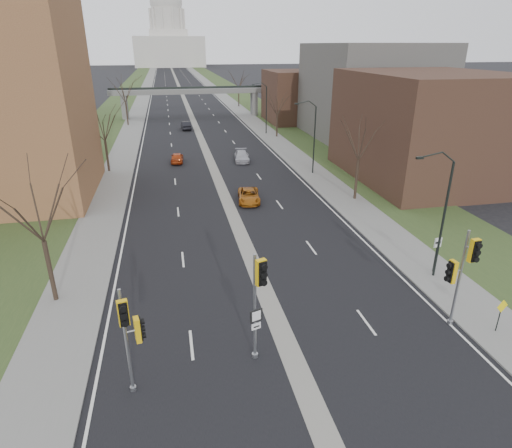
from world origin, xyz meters
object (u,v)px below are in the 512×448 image
object	(u,v)px
signal_pole_median	(258,291)
car_right_near	(249,196)
warning_sign	(501,311)
car_left_near	(177,157)
signal_pole_left	(130,328)
signal_pole_right	(462,267)
speed_limit_sign	(437,248)
car_left_far	(186,125)
car_right_mid	(242,156)

from	to	relation	value
signal_pole_median	car_right_near	world-z (taller)	signal_pole_median
warning_sign	car_left_near	size ratio (longest dim) A/B	0.50
signal_pole_left	signal_pole_right	xyz separation A→B (m)	(17.07, 1.56, 0.28)
speed_limit_sign	warning_sign	world-z (taller)	speed_limit_sign
warning_sign	car_right_near	distance (m)	25.69
signal_pole_median	signal_pole_right	bearing A→B (deg)	-14.92
signal_pole_median	car_left_far	world-z (taller)	signal_pole_median
warning_sign	car_right_mid	bearing A→B (deg)	89.22
car_left_near	warning_sign	bearing A→B (deg)	115.53
signal_pole_left	car_left_near	bearing A→B (deg)	73.15
signal_pole_median	signal_pole_right	distance (m)	11.25
warning_sign	car_right_mid	distance (m)	40.88
car_left_far	car_right_near	xyz separation A→B (m)	(4.18, -41.69, -0.11)
signal_pole_median	car_left_near	xyz separation A→B (m)	(-2.67, 40.83, -3.43)
signal_pole_left	warning_sign	world-z (taller)	signal_pole_left
car_left_far	car_right_mid	world-z (taller)	car_left_far
speed_limit_sign	car_left_far	world-z (taller)	speed_limit_sign
car_right_near	car_right_mid	bearing A→B (deg)	90.33
signal_pole_left	car_left_far	world-z (taller)	signal_pole_left
speed_limit_sign	signal_pole_right	bearing A→B (deg)	-117.36
car_left_far	signal_pole_left	bearing A→B (deg)	82.08
warning_sign	signal_pole_left	bearing A→B (deg)	170.49
speed_limit_sign	car_left_far	xyz separation A→B (m)	(-14.06, 58.78, -1.15)
signal_pole_median	signal_pole_right	size ratio (longest dim) A/B	1.01
car_left_near	car_right_near	xyz separation A→B (m)	(6.62, -17.34, -0.04)
car_left_near	car_right_mid	distance (m)	8.76
signal_pole_left	signal_pole_median	xyz separation A→B (m)	(5.84, 0.93, 0.57)
car_left_near	car_right_near	size ratio (longest dim) A/B	0.87
signal_pole_left	car_left_far	xyz separation A→B (m)	(5.60, 66.12, -2.79)
car_left_far	car_right_near	size ratio (longest dim) A/B	0.99
signal_pole_left	signal_pole_right	size ratio (longest dim) A/B	0.93
signal_pole_left	car_right_mid	distance (m)	42.55
car_left_far	car_right_mid	distance (m)	26.12
signal_pole_right	car_left_near	bearing A→B (deg)	104.28
car_left_near	car_left_far	world-z (taller)	car_left_far
car_left_far	signal_pole_right	bearing A→B (deg)	96.99
speed_limit_sign	car_left_near	distance (m)	38.20
signal_pole_left	car_right_near	xyz separation A→B (m)	(9.78, 24.43, -2.91)
speed_limit_sign	warning_sign	xyz separation A→B (m)	(-0.43, -6.78, -0.48)
signal_pole_right	speed_limit_sign	xyz separation A→B (m)	(2.60, 5.78, -1.92)
signal_pole_right	speed_limit_sign	distance (m)	6.62
signal_pole_median	warning_sign	distance (m)	13.67
signal_pole_median	car_left_near	size ratio (longest dim) A/B	1.48
signal_pole_median	car_right_near	size ratio (longest dim) A/B	1.29
signal_pole_median	speed_limit_sign	bearing A→B (deg)	6.74
signal_pole_median	car_left_far	bearing A→B (deg)	72.09
car_left_near	car_right_mid	world-z (taller)	car_left_near
car_left_near	car_right_near	distance (m)	18.56
signal_pole_median	car_right_mid	size ratio (longest dim) A/B	1.27
car_right_near	signal_pole_left	bearing A→B (deg)	-104.21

